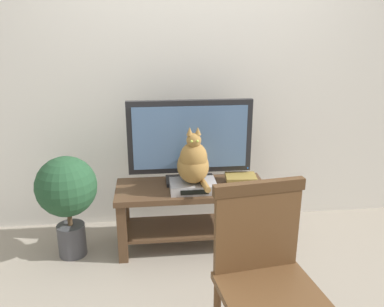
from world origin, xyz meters
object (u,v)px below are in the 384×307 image
media_box (193,186)px  tv_stand (191,204)px  book_stack (240,179)px  wooden_chair (265,269)px  potted_plant (67,193)px  tv (190,140)px  cat (193,162)px

media_box → tv_stand: bearing=93.3°
media_box → book_stack: book_stack is taller
media_box → wooden_chair: wooden_chair is taller
tv_stand → potted_plant: size_ratio=1.46×
tv → potted_plant: bearing=-171.5°
cat → wooden_chair: size_ratio=0.44×
tv_stand → book_stack: 0.44m
tv_stand → book_stack: bearing=2.4°
media_box → book_stack: size_ratio=1.39×
cat → media_box: bearing=94.3°
tv_stand → book_stack: book_stack is taller
wooden_chair → book_stack: wooden_chair is taller
potted_plant → book_stack: bearing=2.7°
tv_stand → book_stack: (0.39, 0.02, 0.19)m
media_box → potted_plant: size_ratio=0.44×
wooden_chair → potted_plant: (-1.18, 1.16, -0.05)m
book_stack → media_box: bearing=-166.6°
book_stack → potted_plant: (-1.33, -0.06, -0.03)m
media_box → potted_plant: potted_plant is taller
tv_stand → book_stack: size_ratio=4.66×
tv_stand → wooden_chair: 1.25m
tv → potted_plant: size_ratio=1.20×
tv_stand → media_box: size_ratio=3.36×
wooden_chair → potted_plant: 1.66m
book_stack → cat: bearing=-164.5°
tv → book_stack: size_ratio=3.83×
media_box → wooden_chair: size_ratio=0.35×
media_box → potted_plant: (-0.94, 0.03, -0.02)m
tv → cat: (0.01, -0.18, -0.12)m
book_stack → tv: bearing=169.1°
tv → wooden_chair: tv is taller
cat → tv_stand: bearing=93.5°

